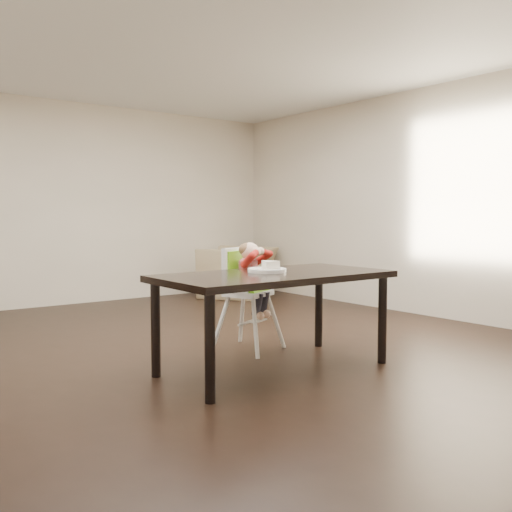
{
  "coord_description": "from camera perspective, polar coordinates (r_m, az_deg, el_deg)",
  "views": [
    {
      "loc": [
        -2.69,
        -4.07,
        1.18
      ],
      "look_at": [
        0.17,
        -0.3,
        0.85
      ],
      "focal_mm": 40.0,
      "sensor_mm": 36.0,
      "label": 1
    }
  ],
  "objects": [
    {
      "name": "plate",
      "position": [
        4.41,
        1.19,
        -1.23
      ],
      "size": [
        0.39,
        0.39,
        0.09
      ],
      "rotation": [
        0.0,
        0.0,
        -0.39
      ],
      "color": "white",
      "rests_on": "dining_table"
    },
    {
      "name": "dining_table",
      "position": [
        4.36,
        1.84,
        -2.74
      ],
      "size": [
        1.8,
        0.9,
        0.75
      ],
      "color": "black",
      "rests_on": "ground"
    },
    {
      "name": "ground",
      "position": [
        5.02,
        -3.67,
        -9.63
      ],
      "size": [
        7.0,
        7.0,
        0.0
      ],
      "primitive_type": "plane",
      "color": "black",
      "rests_on": "ground"
    },
    {
      "name": "armchair",
      "position": [
        8.46,
        -1.72,
        -0.75
      ],
      "size": [
        1.31,
        1.24,
        0.96
      ],
      "primitive_type": "imported",
      "rotation": [
        0.0,
        0.0,
        3.79
      ],
      "color": "tan",
      "rests_on": "ground"
    },
    {
      "name": "high_chair",
      "position": [
        5.02,
        -0.98,
        -1.83
      ],
      "size": [
        0.52,
        0.52,
        0.95
      ],
      "rotation": [
        0.0,
        0.0,
        0.39
      ],
      "color": "white",
      "rests_on": "ground"
    },
    {
      "name": "room_walls",
      "position": [
        4.93,
        -3.77,
        11.85
      ],
      "size": [
        6.02,
        7.02,
        2.71
      ],
      "color": "beige",
      "rests_on": "ground"
    }
  ]
}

